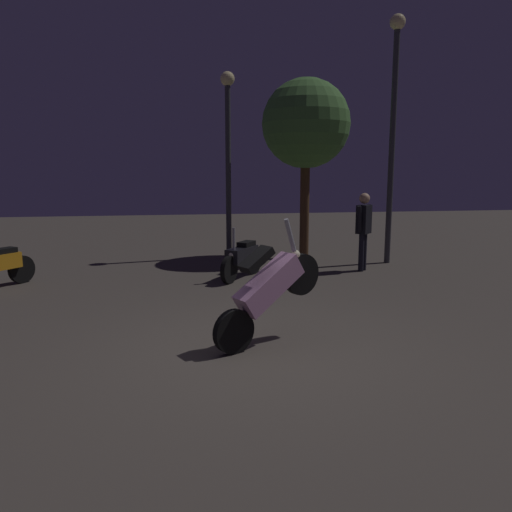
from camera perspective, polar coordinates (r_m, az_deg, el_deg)
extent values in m
plane|color=#4C443D|center=(6.35, 0.09, -10.85)|extent=(40.00, 40.00, 0.00)
cylinder|color=black|center=(6.19, -2.57, -8.67)|extent=(0.54, 0.35, 0.56)
cylinder|color=black|center=(6.69, 5.19, -2.11)|extent=(0.54, 0.35, 0.56)
cube|color=#C68CB7|center=(6.36, 1.50, -3.27)|extent=(0.99, 0.71, 0.76)
cube|color=black|center=(6.17, 0.06, -0.40)|extent=(0.49, 0.41, 0.32)
cylinder|color=gray|center=(6.47, 3.95, 2.41)|extent=(0.21, 0.15, 0.44)
sphere|color=#F2EABF|center=(6.58, 4.59, 0.17)|extent=(0.12, 0.12, 0.12)
cylinder|color=black|center=(11.04, -25.34, -1.39)|extent=(0.42, 0.50, 0.56)
cube|color=black|center=(10.77, -27.00, 0.55)|extent=(0.46, 0.49, 0.10)
cylinder|color=black|center=(10.89, -0.26, -0.58)|extent=(0.41, 0.51, 0.56)
cylinder|color=black|center=(9.94, -3.10, -1.60)|extent=(0.41, 0.51, 0.56)
cube|color=black|center=(10.37, -1.62, 0.18)|extent=(0.80, 0.95, 0.30)
cube|color=black|center=(10.51, -1.12, 1.42)|extent=(0.45, 0.50, 0.10)
cylinder|color=gray|center=(10.01, -2.57, 2.00)|extent=(0.08, 0.08, 0.45)
sphere|color=#F2EABF|center=(9.97, -2.84, 0.08)|extent=(0.12, 0.12, 0.12)
cylinder|color=black|center=(11.36, 12.00, 0.38)|extent=(0.12, 0.12, 0.85)
cylinder|color=black|center=(11.51, 12.31, 0.49)|extent=(0.12, 0.12, 0.85)
cube|color=black|center=(11.34, 12.29, 4.14)|extent=(0.42, 0.43, 0.63)
sphere|color=tan|center=(11.31, 12.38, 6.49)|extent=(0.24, 0.24, 0.24)
cylinder|color=black|center=(11.12, 11.83, 4.22)|extent=(0.20, 0.20, 0.58)
cylinder|color=black|center=(11.56, 12.75, 4.39)|extent=(0.20, 0.20, 0.58)
cylinder|color=#38383D|center=(12.47, 15.35, 11.66)|extent=(0.14, 0.14, 5.44)
sphere|color=#F9E59E|center=(12.90, 15.98, 24.45)|extent=(0.36, 0.36, 0.36)
cylinder|color=#38383D|center=(12.93, -3.20, 9.50)|extent=(0.14, 0.14, 4.36)
sphere|color=#F9E59E|center=(13.12, -3.30, 19.68)|extent=(0.36, 0.36, 0.36)
cylinder|color=#4C331E|center=(12.91, 5.61, 5.63)|extent=(0.24, 0.24, 2.63)
sphere|color=#477A38|center=(12.93, 5.77, 14.92)|extent=(2.23, 2.23, 2.23)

